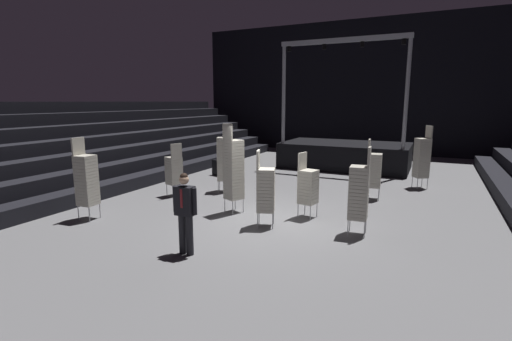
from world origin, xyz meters
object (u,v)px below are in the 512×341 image
object	(u,v)px
chair_stack_mid_right	(308,186)
man_with_tie	(185,209)
chair_stack_mid_left	(224,158)
chair_stack_rear_centre	(86,179)
chair_stack_front_right	(233,169)
chair_stack_rear_left	(266,189)
stage_riser	(345,154)
chair_stack_aisle_left	(422,157)
equipment_road_case	(224,168)
chair_stack_rear_right	(174,170)
chair_stack_mid_centre	(374,170)
chair_stack_front_left	(359,192)

from	to	relation	value
chair_stack_mid_right	man_with_tie	bearing A→B (deg)	-12.09
chair_stack_mid_left	chair_stack_rear_centre	xyz separation A→B (m)	(-1.70, -4.34, -0.08)
man_with_tie	chair_stack_front_right	world-z (taller)	chair_stack_front_right
chair_stack_rear_left	chair_stack_rear_centre	world-z (taller)	chair_stack_rear_centre
chair_stack_rear_centre	chair_stack_front_right	bearing A→B (deg)	120.44
chair_stack_rear_left	chair_stack_rear_centre	xyz separation A→B (m)	(-4.57, -1.54, 0.13)
chair_stack_front_right	chair_stack_mid_left	distance (m)	2.58
stage_riser	chair_stack_rear_left	xyz separation A→B (m)	(0.08, -9.50, 0.31)
chair_stack_mid_left	chair_stack_aisle_left	bearing A→B (deg)	-84.85
chair_stack_mid_left	chair_stack_rear_centre	size ratio (longest dim) A/B	1.08
chair_stack_aisle_left	equipment_road_case	xyz separation A→B (m)	(-7.76, -1.08, -0.82)
man_with_tie	chair_stack_rear_centre	world-z (taller)	chair_stack_rear_centre
stage_riser	chair_stack_rear_right	world-z (taller)	stage_riser
man_with_tie	chair_stack_rear_left	xyz separation A→B (m)	(0.77, 2.33, 0.00)
chair_stack_aisle_left	equipment_road_case	size ratio (longest dim) A/B	2.56
equipment_road_case	man_with_tie	bearing A→B (deg)	-64.72
stage_riser	chair_stack_mid_left	distance (m)	7.28
chair_stack_mid_centre	chair_stack_rear_left	xyz separation A→B (m)	(-2.06, -3.99, 0.00)
chair_stack_front_left	chair_stack_rear_centre	bearing A→B (deg)	101.03
chair_stack_mid_right	chair_stack_aisle_left	size ratio (longest dim) A/B	0.78
stage_riser	man_with_tie	distance (m)	11.86
chair_stack_aisle_left	chair_stack_front_left	bearing A→B (deg)	138.58
chair_stack_front_left	chair_stack_mid_right	bearing A→B (deg)	57.72
chair_stack_mid_left	chair_stack_mid_centre	world-z (taller)	chair_stack_mid_left
chair_stack_front_right	chair_stack_rear_left	size ratio (longest dim) A/B	1.30
chair_stack_front_left	stage_riser	bearing A→B (deg)	9.40
chair_stack_rear_right	equipment_road_case	bearing A→B (deg)	23.85
chair_stack_rear_left	chair_stack_rear_centre	distance (m)	4.83
chair_stack_rear_left	chair_stack_mid_left	bearing A→B (deg)	-153.93
chair_stack_front_right	chair_stack_mid_centre	world-z (taller)	chair_stack_front_right
man_with_tie	chair_stack_front_right	size ratio (longest dim) A/B	0.68
chair_stack_mid_left	chair_stack_rear_centre	distance (m)	4.66
chair_stack_front_left	chair_stack_rear_right	xyz separation A→B (m)	(-6.31, 1.13, -0.17)
chair_stack_mid_right	stage_riser	bearing A→B (deg)	-163.41
chair_stack_mid_left	chair_stack_mid_right	size ratio (longest dim) A/B	1.33
equipment_road_case	chair_stack_mid_centre	bearing A→B (deg)	-11.49
chair_stack_front_right	chair_stack_rear_centre	xyz separation A→B (m)	(-3.24, -2.27, -0.17)
chair_stack_rear_centre	equipment_road_case	xyz separation A→B (m)	(0.20, 6.84, -0.77)
chair_stack_mid_centre	chair_stack_aisle_left	size ratio (longest dim) A/B	0.85
equipment_road_case	chair_stack_rear_centre	bearing A→B (deg)	-91.70
chair_stack_rear_right	chair_stack_mid_centre	bearing A→B (deg)	-48.73
chair_stack_rear_left	chair_stack_rear_right	world-z (taller)	chair_stack_rear_left
chair_stack_mid_right	chair_stack_rear_right	xyz separation A→B (m)	(-4.80, 0.34, 0.00)
chair_stack_rear_right	chair_stack_rear_centre	distance (m)	3.12
chair_stack_mid_centre	chair_stack_rear_right	world-z (taller)	chair_stack_mid_centre
equipment_road_case	stage_riser	bearing A→B (deg)	44.42
chair_stack_front_left	chair_stack_aisle_left	bearing A→B (deg)	-15.78
chair_stack_front_right	man_with_tie	bearing A→B (deg)	-55.91
chair_stack_mid_right	chair_stack_rear_left	world-z (taller)	chair_stack_rear_left
man_with_tie	chair_stack_rear_centre	distance (m)	3.89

